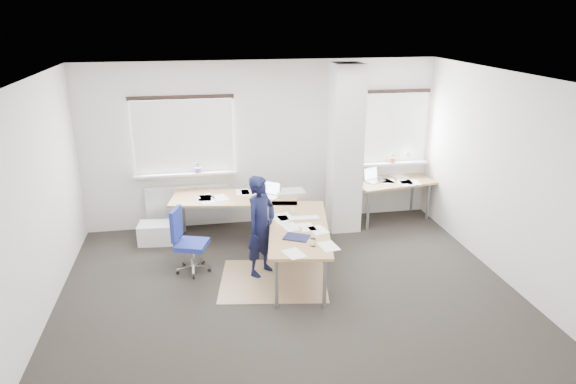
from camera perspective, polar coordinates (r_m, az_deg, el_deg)
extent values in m
plane|color=black|center=(6.99, 0.09, -10.93)|extent=(6.00, 6.00, 0.00)
cube|color=silver|center=(8.76, -2.88, 5.32)|extent=(6.00, 0.04, 2.80)
cube|color=silver|center=(4.18, 6.44, -11.31)|extent=(6.00, 0.04, 2.80)
cube|color=silver|center=(6.58, -26.54, -1.59)|extent=(0.04, 5.00, 2.80)
cube|color=silver|center=(7.51, 23.23, 1.34)|extent=(0.04, 5.00, 2.80)
cube|color=white|center=(6.07, 0.11, 12.52)|extent=(6.00, 5.00, 0.04)
cube|color=silver|center=(8.51, 6.36, 4.73)|extent=(0.50, 0.50, 2.78)
cube|color=white|center=(8.62, -11.52, 6.09)|extent=(1.60, 0.04, 1.20)
cube|color=white|center=(8.58, -11.52, 6.03)|extent=(1.60, 0.02, 1.20)
cube|color=white|center=(8.71, -11.25, 2.02)|extent=(1.70, 0.20, 0.04)
cube|color=white|center=(9.26, 11.48, 7.00)|extent=(1.20, 0.04, 1.20)
cube|color=white|center=(9.23, 11.57, 6.95)|extent=(1.20, 0.02, 1.20)
cube|color=white|center=(9.35, 11.39, 3.19)|extent=(1.30, 0.20, 0.04)
cube|color=white|center=(8.90, -11.03, -1.20)|extent=(1.40, 0.10, 0.60)
cylinder|color=#8C469A|center=(8.67, -9.96, 2.43)|extent=(0.12, 0.12, 0.08)
imported|color=#366829|center=(8.66, -9.97, 2.70)|extent=(0.09, 0.06, 0.17)
cylinder|color=#97573A|center=(9.31, 11.46, 3.52)|extent=(0.12, 0.12, 0.08)
imported|color=#366829|center=(9.30, 11.47, 3.77)|extent=(0.09, 0.07, 0.17)
cube|color=#947350|center=(7.23, -1.62, -9.77)|extent=(1.63, 1.45, 0.01)
cube|color=white|center=(8.54, -14.42, -4.44)|extent=(0.58, 0.43, 0.33)
cube|color=#9F8044|center=(8.26, -5.95, -0.66)|extent=(2.11, 1.14, 0.04)
cube|color=#9F8044|center=(7.11, 1.22, -3.96)|extent=(1.14, 2.11, 0.04)
cylinder|color=#939498|center=(8.25, -12.30, -3.75)|extent=(0.05, 0.05, 0.69)
cylinder|color=#939498|center=(8.80, -11.54, -2.22)|extent=(0.05, 0.05, 0.69)
cylinder|color=#939498|center=(8.63, 0.28, -2.24)|extent=(0.05, 0.05, 0.69)
cylinder|color=#939498|center=(6.46, -1.30, -10.11)|extent=(0.05, 0.05, 0.69)
cylinder|color=#939498|center=(6.48, 4.10, -10.08)|extent=(0.05, 0.05, 0.69)
cylinder|color=#939498|center=(8.09, 3.16, -3.80)|extent=(0.05, 0.05, 0.69)
cube|color=#B7B7BC|center=(8.20, -2.21, -0.50)|extent=(0.40, 0.38, 0.01)
cube|color=#B7B7BC|center=(8.26, -1.84, 0.48)|extent=(0.29, 0.23, 0.22)
cube|color=silver|center=(8.26, -1.84, 0.48)|extent=(0.25, 0.20, 0.19)
cube|color=white|center=(7.35, 1.77, -2.91)|extent=(0.45, 0.17, 0.02)
cube|color=#141538|center=(6.74, 0.96, -5.05)|extent=(0.40, 0.36, 0.01)
cube|color=beige|center=(8.29, 0.26, -0.07)|extent=(0.45, 0.32, 0.07)
imported|color=white|center=(7.53, 0.59, -2.13)|extent=(0.07, 0.07, 0.07)
cylinder|color=silver|center=(6.51, 2.80, -5.60)|extent=(0.07, 0.07, 0.10)
cube|color=#9F8044|center=(9.19, 11.55, 1.13)|extent=(1.50, 0.93, 0.04)
cylinder|color=#939498|center=(8.81, 8.90, -2.01)|extent=(0.05, 0.05, 0.69)
cylinder|color=#939498|center=(9.43, 15.30, -1.04)|extent=(0.05, 0.05, 0.69)
cylinder|color=#939498|center=(9.22, 7.41, -0.96)|extent=(0.05, 0.05, 0.69)
cylinder|color=#939498|center=(9.82, 13.64, -0.09)|extent=(0.05, 0.05, 0.69)
cube|color=#B7B7BC|center=(9.07, 9.64, 1.21)|extent=(0.40, 0.35, 0.01)
cube|color=#B7B7BC|center=(9.12, 9.16, 2.06)|extent=(0.31, 0.19, 0.22)
cube|color=silver|center=(9.12, 9.16, 2.06)|extent=(0.27, 0.16, 0.19)
cylinder|color=white|center=(9.60, 12.56, 2.04)|extent=(0.10, 0.10, 0.02)
cylinder|color=white|center=(9.55, 12.64, 3.13)|extent=(0.02, 0.16, 0.38)
cylinder|color=white|center=(9.38, 13.01, 4.21)|extent=(0.02, 0.29, 0.13)
cone|color=white|center=(9.26, 13.34, 3.87)|extent=(0.14, 0.16, 0.17)
cube|color=navy|center=(7.41, -10.63, -5.77)|extent=(0.53, 0.53, 0.07)
cube|color=navy|center=(7.36, -12.32, -3.48)|extent=(0.16, 0.36, 0.45)
cylinder|color=silver|center=(7.49, -10.55, -6.96)|extent=(0.05, 0.05, 0.31)
cylinder|color=black|center=(7.52, -8.73, -8.56)|extent=(0.06, 0.04, 0.05)
cylinder|color=black|center=(7.75, -9.43, -7.70)|extent=(0.05, 0.06, 0.05)
cylinder|color=black|center=(7.76, -11.48, -7.81)|extent=(0.05, 0.06, 0.05)
cylinder|color=black|center=(7.53, -12.17, -8.75)|extent=(0.06, 0.04, 0.05)
cylinder|color=black|center=(7.38, -10.44, -9.25)|extent=(0.03, 0.05, 0.05)
imported|color=black|center=(7.13, -3.02, -3.80)|extent=(0.62, 0.62, 1.45)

